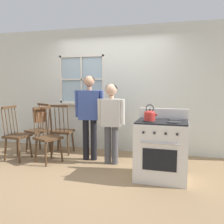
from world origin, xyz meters
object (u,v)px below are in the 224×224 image
Objects in this scene: chair_center_cluster at (39,131)px; person_teen_center at (111,116)px; stove at (161,149)px; chair_near_wall at (17,136)px; kettle at (150,115)px; chair_by_window at (47,138)px; potted_plant at (88,99)px; person_elderly_left at (89,109)px; chair_near_stove at (62,131)px; handbag at (40,115)px.

chair_center_cluster is 0.71× the size of person_teen_center.
stove is (2.69, -0.78, -0.00)m from chair_center_cluster.
chair_center_cluster is at bearing -10.02° from chair_near_wall.
chair_by_window is at bearing 169.48° from kettle.
kettle is 2.15m from potted_plant.
chair_near_stove is at bearing 151.67° from person_elderly_left.
chair_by_window is at bearing -175.04° from person_teen_center.
chair_near_wall is 1.00× the size of chair_center_cluster.
person_elderly_left is 5.33× the size of handbag.
chair_near_stove is (0.67, 0.62, 0.00)m from chair_near_wall.
chair_by_window is 2.08m from kettle.
kettle is at bearing -94.24° from chair_near_wall.
chair_by_window is 0.47m from handbag.
chair_by_window and handbag have the same top height.
chair_by_window is 1.00× the size of chair_center_cluster.
chair_near_stove is at bearing -43.77° from chair_near_wall.
stove is at bearing -71.47° from chair_by_window.
handbag is at bearing 179.39° from person_teen_center.
chair_near_wall and chair_near_stove have the same top height.
chair_center_cluster is (-0.54, 0.55, 0.00)m from chair_by_window.
chair_near_wall is at bearing 115.87° from chair_by_window.
stove is 4.39× the size of kettle.
chair_by_window and chair_center_cluster have the same top height.
kettle is 0.80× the size of handbag.
kettle is at bearing -38.45° from person_elderly_left.
person_elderly_left reaches higher than person_teen_center.
kettle reaches higher than chair_near_stove.
kettle reaches higher than chair_by_window.
chair_center_cluster is 0.64× the size of person_elderly_left.
kettle is 2.24m from handbag.
person_teen_center reaches higher than kettle.
chair_near_wall is at bearing -80.67° from chair_center_cluster.
chair_by_window is 0.64× the size of person_elderly_left.
chair_near_wall is 1.68m from potted_plant.
chair_center_cluster is (0.13, 0.56, 0.00)m from chair_near_wall.
person_elderly_left is at bearing 150.21° from kettle.
stove is at bearing 151.57° from chair_near_stove.
chair_center_cluster is 1.81m from person_teen_center.
kettle is at bearing -42.73° from potted_plant.
potted_plant is at bearing 137.27° from kettle.
person_elderly_left reaches higher than chair_center_cluster.
chair_center_cluster is 2.73m from kettle.
kettle is at bearing -143.46° from stove.
person_elderly_left reaches higher than kettle.
chair_by_window is at bearing -22.65° from chair_center_cluster.
handbag is (-0.61, -0.99, -0.26)m from potted_plant.
chair_near_stove is 0.64× the size of person_elderly_left.
person_elderly_left is 1.63m from stove.
chair_near_wall is at bearing -174.08° from person_elderly_left.
potted_plant reaches higher than handbag.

